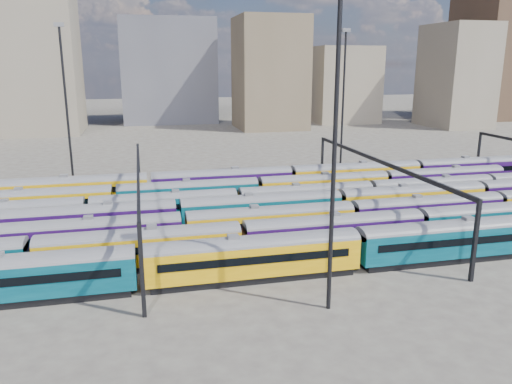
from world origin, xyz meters
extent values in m
plane|color=#423C38|center=(0.00, 0.00, 0.00)|extent=(500.00, 500.00, 0.00)
cube|color=black|center=(-30.69, -15.00, 0.35)|extent=(19.26, 2.50, 0.71)
cube|color=#043644|center=(-30.69, -15.00, 2.18)|extent=(20.27, 2.94, 2.94)
cylinder|color=#4C4C51|center=(-30.69, -15.00, 3.65)|extent=(20.27, 2.94, 2.94)
cube|color=black|center=(-30.69, -16.49, 2.53)|extent=(17.84, 0.06, 0.76)
cube|color=black|center=(-30.69, -13.51, 2.53)|extent=(17.84, 0.06, 0.76)
cube|color=slate|center=(-30.69, -15.00, 4.43)|extent=(1.01, 0.91, 0.35)
cube|color=black|center=(-9.82, -15.00, 0.35)|extent=(19.26, 2.50, 0.71)
cube|color=#B98307|center=(-9.82, -15.00, 2.18)|extent=(20.27, 2.94, 2.94)
cylinder|color=#4C4C51|center=(-9.82, -15.00, 3.65)|extent=(20.27, 2.94, 2.94)
cube|color=black|center=(-9.82, -16.49, 2.53)|extent=(17.84, 0.06, 0.76)
cube|color=black|center=(-9.82, -13.51, 2.53)|extent=(17.84, 0.06, 0.76)
cube|color=slate|center=(-9.82, -15.00, 4.43)|extent=(1.01, 0.91, 0.35)
cube|color=black|center=(11.05, -15.00, 0.35)|extent=(19.26, 2.50, 0.71)
cube|color=#043644|center=(11.05, -15.00, 2.18)|extent=(20.27, 2.94, 2.94)
cylinder|color=#4C4C51|center=(11.05, -15.00, 3.65)|extent=(20.27, 2.94, 2.94)
cube|color=black|center=(11.05, -16.49, 2.53)|extent=(17.84, 0.06, 0.76)
cube|color=black|center=(11.05, -13.51, 2.53)|extent=(17.84, 0.06, 0.76)
cube|color=slate|center=(11.05, -15.00, 4.43)|extent=(1.01, 0.91, 0.35)
cube|color=black|center=(-20.07, -10.00, 0.34)|extent=(18.69, 2.42, 0.69)
cube|color=#B98307|center=(-20.07, -10.00, 2.11)|extent=(19.67, 2.85, 2.85)
cylinder|color=#4C4C51|center=(-20.07, -10.00, 3.54)|extent=(19.67, 2.85, 2.85)
cube|color=black|center=(-20.07, -11.45, 2.46)|extent=(17.31, 0.06, 0.74)
cube|color=black|center=(-20.07, -8.55, 2.46)|extent=(17.31, 0.06, 0.74)
cube|color=slate|center=(-20.07, -10.00, 4.30)|extent=(0.98, 0.89, 0.34)
cube|color=black|center=(0.21, -10.00, 0.34)|extent=(18.69, 2.42, 0.69)
cube|color=#1D0739|center=(0.21, -10.00, 2.11)|extent=(19.67, 2.85, 2.85)
cylinder|color=#4C4C51|center=(0.21, -10.00, 3.54)|extent=(19.67, 2.85, 2.85)
cube|color=black|center=(0.21, -11.45, 2.46)|extent=(17.31, 0.06, 0.74)
cube|color=black|center=(0.21, -8.55, 2.46)|extent=(17.31, 0.06, 0.74)
cube|color=slate|center=(0.21, -10.00, 4.30)|extent=(0.98, 0.89, 0.34)
cube|color=black|center=(20.48, -10.00, 0.34)|extent=(18.69, 2.42, 0.69)
cube|color=#043644|center=(20.48, -10.00, 2.11)|extent=(19.67, 2.85, 2.85)
cylinder|color=#4C4C51|center=(20.48, -10.00, 3.54)|extent=(19.67, 2.85, 2.85)
cube|color=black|center=(20.48, -11.45, 2.46)|extent=(17.31, 0.06, 0.74)
cube|color=black|center=(20.48, -8.55, 2.46)|extent=(17.31, 0.06, 0.74)
cube|color=slate|center=(20.48, -10.00, 4.30)|extent=(0.98, 0.89, 0.34)
cube|color=black|center=(-25.41, -5.00, 0.34)|extent=(18.34, 2.38, 0.68)
cube|color=#1D0739|center=(-25.41, -5.00, 2.08)|extent=(19.31, 2.80, 2.80)
cylinder|color=#4C4C51|center=(-25.41, -5.00, 3.47)|extent=(19.31, 2.80, 2.80)
cube|color=black|center=(-25.41, -6.42, 2.41)|extent=(16.99, 0.06, 0.72)
cube|color=black|center=(-25.41, -3.58, 2.41)|extent=(16.99, 0.06, 0.72)
cube|color=slate|center=(-25.41, -5.00, 4.22)|extent=(0.97, 0.87, 0.34)
cube|color=black|center=(-5.51, -5.00, 0.34)|extent=(18.34, 2.38, 0.68)
cube|color=#B98307|center=(-5.51, -5.00, 2.08)|extent=(19.31, 2.80, 2.80)
cylinder|color=#4C4C51|center=(-5.51, -5.00, 3.47)|extent=(19.31, 2.80, 2.80)
cube|color=black|center=(-5.51, -6.42, 2.41)|extent=(16.99, 0.06, 0.72)
cube|color=black|center=(-5.51, -3.58, 2.41)|extent=(16.99, 0.06, 0.72)
cube|color=slate|center=(-5.51, -5.00, 4.22)|extent=(0.97, 0.87, 0.34)
cube|color=black|center=(14.40, -5.00, 0.34)|extent=(18.34, 2.38, 0.68)
cube|color=#1D0739|center=(14.40, -5.00, 2.08)|extent=(19.31, 2.80, 2.80)
cylinder|color=#4C4C51|center=(14.40, -5.00, 3.47)|extent=(19.31, 2.80, 2.80)
cube|color=black|center=(14.40, -6.42, 2.41)|extent=(16.99, 0.06, 0.72)
cube|color=black|center=(14.40, -3.58, 2.41)|extent=(16.99, 0.06, 0.72)
cube|color=slate|center=(14.40, -5.00, 4.22)|extent=(0.97, 0.87, 0.34)
cube|color=black|center=(-25.92, 0.00, 0.35)|extent=(18.97, 2.46, 0.70)
cube|color=#1D0739|center=(-25.92, 0.00, 2.15)|extent=(19.96, 2.89, 2.89)
cylinder|color=#4C4C51|center=(-25.92, 0.00, 3.59)|extent=(19.96, 2.89, 2.89)
cube|color=black|center=(-25.92, -1.47, 2.49)|extent=(17.57, 0.06, 0.75)
cube|color=black|center=(-25.92, 1.47, 2.49)|extent=(17.57, 0.06, 0.75)
cube|color=slate|center=(-25.92, 0.00, 4.36)|extent=(1.00, 0.90, 0.35)
cube|color=black|center=(-5.35, 0.00, 0.35)|extent=(18.97, 2.46, 0.70)
cube|color=#043644|center=(-5.35, 0.00, 2.15)|extent=(19.96, 2.89, 2.89)
cylinder|color=#4C4C51|center=(-5.35, 0.00, 3.59)|extent=(19.96, 2.89, 2.89)
cube|color=black|center=(-5.35, -1.47, 2.49)|extent=(17.57, 0.06, 0.75)
cube|color=black|center=(-5.35, 1.47, 2.49)|extent=(17.57, 0.06, 0.75)
cube|color=slate|center=(-5.35, 0.00, 4.36)|extent=(1.00, 0.90, 0.35)
cube|color=black|center=(15.21, 0.00, 0.35)|extent=(18.97, 2.46, 0.70)
cube|color=#B98307|center=(15.21, 0.00, 2.15)|extent=(19.96, 2.89, 2.89)
cylinder|color=#4C4C51|center=(15.21, 0.00, 3.59)|extent=(19.96, 2.89, 2.89)
cube|color=black|center=(15.21, -1.47, 2.49)|extent=(17.57, 0.06, 0.75)
cube|color=black|center=(15.21, 1.47, 2.49)|extent=(17.57, 0.06, 0.75)
cube|color=slate|center=(15.21, 0.00, 4.36)|extent=(1.00, 0.90, 0.35)
cube|color=black|center=(-35.98, 5.00, 0.32)|extent=(17.53, 2.27, 0.65)
cube|color=#043644|center=(-35.98, 5.00, 1.98)|extent=(18.46, 2.68, 2.68)
cylinder|color=#4C4C51|center=(-35.98, 5.00, 3.32)|extent=(18.46, 2.68, 2.68)
cube|color=black|center=(-35.98, 3.64, 2.31)|extent=(16.24, 0.06, 0.69)
cube|color=black|center=(-35.98, 6.36, 2.31)|extent=(16.24, 0.06, 0.69)
cube|color=slate|center=(-35.98, 5.00, 4.03)|extent=(0.92, 0.83, 0.32)
cube|color=black|center=(-16.92, 5.00, 0.32)|extent=(17.53, 2.27, 0.65)
cube|color=#043644|center=(-16.92, 5.00, 1.98)|extent=(18.46, 2.68, 2.68)
cylinder|color=#4C4C51|center=(-16.92, 5.00, 3.32)|extent=(18.46, 2.68, 2.68)
cube|color=black|center=(-16.92, 3.64, 2.31)|extent=(16.24, 0.06, 0.69)
cube|color=black|center=(-16.92, 6.36, 2.31)|extent=(16.24, 0.06, 0.69)
cube|color=slate|center=(-16.92, 5.00, 4.03)|extent=(0.92, 0.83, 0.32)
cube|color=black|center=(2.13, 5.00, 0.32)|extent=(17.53, 2.27, 0.65)
cube|color=#B98307|center=(2.13, 5.00, 1.98)|extent=(18.46, 2.68, 2.68)
cylinder|color=#4C4C51|center=(2.13, 5.00, 3.32)|extent=(18.46, 2.68, 2.68)
cube|color=black|center=(2.13, 3.64, 2.31)|extent=(16.24, 0.06, 0.69)
cube|color=black|center=(2.13, 6.36, 2.31)|extent=(16.24, 0.06, 0.69)
cube|color=slate|center=(2.13, 5.00, 4.03)|extent=(0.92, 0.83, 0.32)
cube|color=black|center=(21.19, 5.00, 0.32)|extent=(17.53, 2.27, 0.65)
cube|color=#043644|center=(21.19, 5.00, 1.98)|extent=(18.46, 2.68, 2.68)
cylinder|color=#4C4C51|center=(21.19, 5.00, 3.32)|extent=(18.46, 2.68, 2.68)
cube|color=black|center=(21.19, 3.64, 2.31)|extent=(16.24, 0.06, 0.69)
cube|color=black|center=(21.19, 6.36, 2.31)|extent=(16.24, 0.06, 0.69)
cube|color=slate|center=(21.19, 5.00, 4.03)|extent=(0.92, 0.83, 0.32)
cube|color=black|center=(-33.36, 10.00, 0.34)|extent=(18.40, 2.39, 0.68)
cube|color=#B98307|center=(-33.36, 10.00, 2.08)|extent=(19.36, 2.81, 2.81)
cylinder|color=#4C4C51|center=(-33.36, 10.00, 3.49)|extent=(19.36, 2.81, 2.81)
cube|color=black|center=(-33.36, 8.58, 2.42)|extent=(17.04, 0.06, 0.73)
cube|color=black|center=(-33.36, 11.42, 2.42)|extent=(17.04, 0.06, 0.73)
cube|color=slate|center=(-33.36, 10.00, 4.23)|extent=(0.97, 0.87, 0.34)
cube|color=black|center=(-13.39, 10.00, 0.34)|extent=(18.40, 2.39, 0.68)
cube|color=#043644|center=(-13.39, 10.00, 2.08)|extent=(19.36, 2.81, 2.81)
cylinder|color=#4C4C51|center=(-13.39, 10.00, 3.49)|extent=(19.36, 2.81, 2.81)
cube|color=black|center=(-13.39, 8.58, 2.42)|extent=(17.04, 0.06, 0.73)
cube|color=black|center=(-13.39, 11.42, 2.42)|extent=(17.04, 0.06, 0.73)
cube|color=slate|center=(-13.39, 10.00, 4.23)|extent=(0.97, 0.87, 0.34)
cube|color=black|center=(6.57, 10.00, 0.34)|extent=(18.40, 2.39, 0.68)
cube|color=#B98307|center=(6.57, 10.00, 2.08)|extent=(19.36, 2.81, 2.81)
cylinder|color=#4C4C51|center=(6.57, 10.00, 3.49)|extent=(19.36, 2.81, 2.81)
cube|color=black|center=(6.57, 8.58, 2.42)|extent=(17.04, 0.06, 0.73)
cube|color=black|center=(6.57, 11.42, 2.42)|extent=(17.04, 0.06, 0.73)
cube|color=slate|center=(6.57, 10.00, 4.23)|extent=(0.97, 0.87, 0.34)
cube|color=black|center=(26.54, 10.00, 0.34)|extent=(18.40, 2.39, 0.68)
cube|color=#1D0739|center=(26.54, 10.00, 2.08)|extent=(19.36, 2.81, 2.81)
cylinder|color=#4C4C51|center=(26.54, 10.00, 3.49)|extent=(19.36, 2.81, 2.81)
cube|color=black|center=(26.54, 8.58, 2.42)|extent=(17.04, 0.06, 0.73)
cube|color=black|center=(26.54, 11.42, 2.42)|extent=(17.04, 0.06, 0.73)
cube|color=slate|center=(26.54, 10.00, 4.23)|extent=(0.97, 0.87, 0.34)
cube|color=black|center=(-29.48, 15.00, 0.37)|extent=(20.03, 2.60, 0.74)
cube|color=#B98307|center=(-29.48, 15.00, 2.27)|extent=(21.08, 3.06, 3.06)
cylinder|color=#4C4C51|center=(-29.48, 15.00, 3.79)|extent=(21.08, 3.06, 3.06)
cube|color=black|center=(-29.48, 13.45, 2.63)|extent=(18.55, 0.06, 0.79)
cube|color=black|center=(-29.48, 16.55, 2.63)|extent=(18.55, 0.06, 0.79)
cube|color=slate|center=(-29.48, 15.00, 4.61)|extent=(1.05, 0.95, 0.37)
cube|color=black|center=(-7.80, 15.00, 0.37)|extent=(20.03, 2.60, 0.74)
cube|color=#1D0739|center=(-7.80, 15.00, 2.27)|extent=(21.08, 3.06, 3.06)
cylinder|color=#4C4C51|center=(-7.80, 15.00, 3.79)|extent=(21.08, 3.06, 3.06)
cube|color=black|center=(-7.80, 13.45, 2.63)|extent=(18.55, 0.06, 0.79)
cube|color=black|center=(-7.80, 16.55, 2.63)|extent=(18.55, 0.06, 0.79)
cube|color=slate|center=(-7.80, 15.00, 4.61)|extent=(1.05, 0.95, 0.37)
cube|color=black|center=(13.88, 15.00, 0.37)|extent=(20.03, 2.60, 0.74)
cube|color=#B98307|center=(13.88, 15.00, 2.27)|extent=(21.08, 3.06, 3.06)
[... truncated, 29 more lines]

